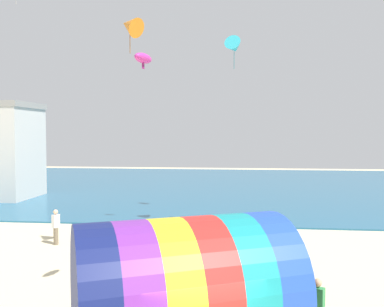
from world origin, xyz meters
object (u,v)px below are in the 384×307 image
at_px(giant_inflatable_tube, 184,291).
at_px(bystander_mid_beach, 56,227).
at_px(kite_orange_delta, 130,26).
at_px(kite_magenta_parafoil, 143,58).
at_px(kite_cyan_delta, 234,47).

relative_size(giant_inflatable_tube, bystander_mid_beach, 3.45).
relative_size(kite_orange_delta, kite_magenta_parafoil, 1.69).
bearing_deg(giant_inflatable_tube, bystander_mid_beach, 127.23).
xyz_separation_m(kite_cyan_delta, kite_magenta_parafoil, (-2.73, -10.86, -2.45)).
relative_size(giant_inflatable_tube, kite_magenta_parafoil, 5.99).
xyz_separation_m(giant_inflatable_tube, kite_cyan_delta, (1.05, 13.92, 8.66)).
bearing_deg(bystander_mid_beach, kite_orange_delta, -28.37).
distance_m(giant_inflatable_tube, kite_cyan_delta, 16.42).
xyz_separation_m(giant_inflatable_tube, kite_orange_delta, (-3.35, 7.93, 8.47)).
relative_size(kite_orange_delta, bystander_mid_beach, 0.97).
distance_m(kite_magenta_parafoil, bystander_mid_beach, 11.93).
bearing_deg(kite_orange_delta, kite_cyan_delta, 53.74).
bearing_deg(kite_orange_delta, kite_magenta_parafoil, -71.12).
distance_m(giant_inflatable_tube, bystander_mid_beach, 13.07).
distance_m(kite_cyan_delta, bystander_mid_beach, 13.53).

